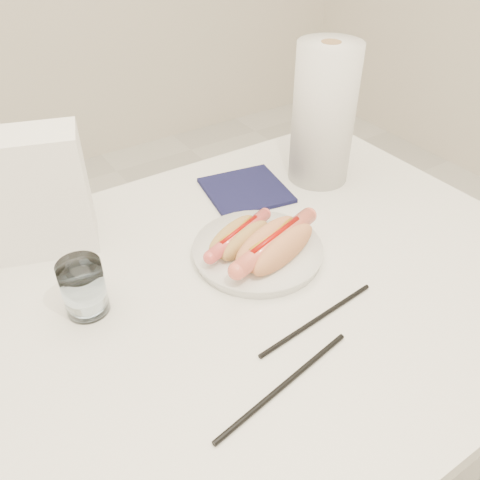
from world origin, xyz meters
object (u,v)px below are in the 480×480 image
table (213,321)px  hotdog_right (275,245)px  paper_towel_roll (324,115)px  plate (258,252)px  napkin_box (38,194)px  hotdog_left (239,238)px  water_glass (83,288)px

table → hotdog_right: hotdog_right is taller
table → paper_towel_roll: paper_towel_roll is taller
plate → napkin_box: 0.39m
table → hotdog_right: (0.13, 0.00, 0.10)m
plate → paper_towel_roll: (0.27, 0.16, 0.13)m
hotdog_left → hotdog_right: 0.07m
hotdog_left → napkin_box: 0.35m
hotdog_left → water_glass: bearing=157.1°
hotdog_right → water_glass: water_glass is taller
hotdog_left → water_glass: size_ratio=1.69×
table → paper_towel_roll: (0.39, 0.20, 0.20)m
hotdog_left → hotdog_right: (0.03, -0.06, 0.01)m
plate → napkin_box: napkin_box is taller
table → water_glass: water_glass is taller
hotdog_left → napkin_box: napkin_box is taller
table → plate: (0.12, 0.04, 0.07)m
table → hotdog_left: (0.09, 0.06, 0.10)m
table → water_glass: 0.22m
table → hotdog_left: 0.15m
water_glass → hotdog_left: bearing=-3.3°
table → water_glass: size_ratio=13.17×
table → plate: size_ratio=5.49×
hotdog_left → napkin_box: size_ratio=0.70×
napkin_box → water_glass: bearing=-72.3°
plate → napkin_box: (-0.29, 0.23, 0.10)m
plate → hotdog_right: bearing=-73.6°
plate → paper_towel_roll: 0.34m
plate → water_glass: water_glass is taller
table → paper_towel_roll: size_ratio=4.18×
table → hotdog_left: bearing=33.9°
water_glass → napkin_box: size_ratio=0.42×
hotdog_right → paper_towel_roll: bearing=19.8°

